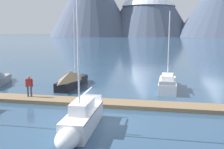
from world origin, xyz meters
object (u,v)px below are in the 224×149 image
object	(u,v)px
sailboat_mid_dock_starboard	(80,120)
person_on_dock	(29,85)
sailboat_mid_dock_port	(73,79)
sailboat_far_berth	(167,83)

from	to	relation	value
sailboat_mid_dock_starboard	person_on_dock	xyz separation A→B (m)	(-5.93, 5.81, 0.59)
sailboat_mid_dock_port	sailboat_mid_dock_starboard	distance (m)	12.11
sailboat_mid_dock_starboard	person_on_dock	size ratio (longest dim) A/B	4.80
sailboat_mid_dock_starboard	sailboat_mid_dock_port	bearing A→B (deg)	110.09
sailboat_mid_dock_starboard	sailboat_far_berth	bearing A→B (deg)	67.12
sailboat_far_berth	person_on_dock	bearing A→B (deg)	-150.64
person_on_dock	sailboat_far_berth	bearing A→B (deg)	29.36
sailboat_mid_dock_port	person_on_dock	bearing A→B (deg)	-107.67
sailboat_far_berth	person_on_dock	world-z (taller)	sailboat_far_berth
sailboat_mid_dock_port	person_on_dock	distance (m)	5.86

